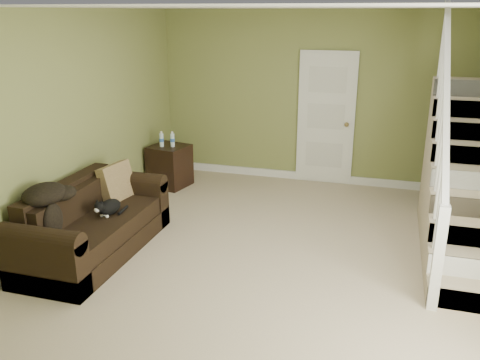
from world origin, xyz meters
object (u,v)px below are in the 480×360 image
Objects in this scene: side_table at (170,166)px; cat at (108,208)px; sofa at (92,227)px; banana at (71,235)px.

side_table is 1.82× the size of cat.
sofa is 0.56m from banana.
sofa is at bearing 55.89° from banana.
side_table is 2.89m from banana.
sofa reaches higher than banana.
banana is (0.11, -0.53, 0.15)m from sofa.
sofa is 4.22× the size of cat.
sofa is 2.35m from side_table.
banana is at bearing -86.15° from cat.
sofa is 2.32× the size of side_table.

